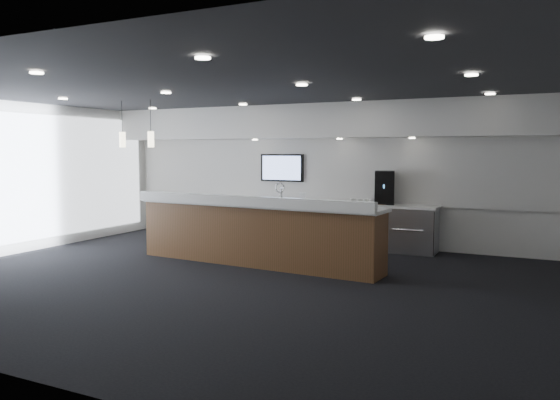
% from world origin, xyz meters
% --- Properties ---
extents(ground, '(10.00, 10.00, 0.00)m').
position_xyz_m(ground, '(0.00, 0.00, 0.00)').
color(ground, black).
rests_on(ground, ground).
extents(ceiling, '(10.00, 8.00, 0.02)m').
position_xyz_m(ceiling, '(0.00, 0.00, 3.00)').
color(ceiling, black).
rests_on(ceiling, back_wall).
extents(back_wall, '(10.00, 0.02, 3.00)m').
position_xyz_m(back_wall, '(0.00, 4.00, 1.50)').
color(back_wall, silver).
rests_on(back_wall, ground).
extents(left_wall, '(0.02, 8.00, 3.00)m').
position_xyz_m(left_wall, '(-5.00, 0.00, 1.50)').
color(left_wall, silver).
rests_on(left_wall, ground).
extents(soffit_bulkhead, '(10.00, 0.90, 0.70)m').
position_xyz_m(soffit_bulkhead, '(0.00, 3.55, 2.65)').
color(soffit_bulkhead, silver).
rests_on(soffit_bulkhead, back_wall).
extents(alcove_panel, '(9.80, 0.06, 1.40)m').
position_xyz_m(alcove_panel, '(0.00, 3.97, 1.60)').
color(alcove_panel, silver).
rests_on(alcove_panel, back_wall).
extents(window_blinds_wall, '(0.04, 7.36, 2.55)m').
position_xyz_m(window_blinds_wall, '(-4.96, 0.00, 1.50)').
color(window_blinds_wall, silver).
rests_on(window_blinds_wall, left_wall).
extents(back_credenza, '(5.06, 0.66, 0.95)m').
position_xyz_m(back_credenza, '(-0.00, 3.64, 0.48)').
color(back_credenza, '#9FA1A7').
rests_on(back_credenza, ground).
extents(wall_tv, '(1.05, 0.08, 0.62)m').
position_xyz_m(wall_tv, '(-1.00, 3.91, 1.65)').
color(wall_tv, black).
rests_on(wall_tv, back_wall).
extents(pendant_left, '(0.12, 0.12, 0.30)m').
position_xyz_m(pendant_left, '(-2.40, 0.80, 2.25)').
color(pendant_left, '#FFF3C6').
rests_on(pendant_left, ceiling).
extents(pendant_right, '(0.12, 0.12, 0.30)m').
position_xyz_m(pendant_right, '(-3.10, 0.80, 2.25)').
color(pendant_right, '#FFF3C6').
rests_on(pendant_right, ceiling).
extents(ceiling_can_lights, '(7.00, 5.00, 0.02)m').
position_xyz_m(ceiling_can_lights, '(0.00, 0.00, 2.97)').
color(ceiling_can_lights, white).
rests_on(ceiling_can_lights, ceiling).
extents(service_counter, '(4.79, 1.12, 1.49)m').
position_xyz_m(service_counter, '(-0.24, 1.26, 0.58)').
color(service_counter, '#54371C').
rests_on(service_counter, ground).
extents(coffee_machine, '(0.48, 0.56, 0.68)m').
position_xyz_m(coffee_machine, '(1.44, 3.66, 1.29)').
color(coffee_machine, black).
rests_on(coffee_machine, back_credenza).
extents(info_sign_left, '(0.14, 0.03, 0.19)m').
position_xyz_m(info_sign_left, '(-0.32, 3.53, 1.05)').
color(info_sign_left, silver).
rests_on(info_sign_left, back_credenza).
extents(info_sign_right, '(0.18, 0.07, 0.24)m').
position_xyz_m(info_sign_right, '(1.33, 3.56, 1.07)').
color(info_sign_right, silver).
rests_on(info_sign_right, back_credenza).
extents(cup_0, '(0.10, 0.10, 0.10)m').
position_xyz_m(cup_0, '(1.21, 3.56, 1.00)').
color(cup_0, white).
rests_on(cup_0, back_credenza).
extents(cup_1, '(0.15, 0.15, 0.10)m').
position_xyz_m(cup_1, '(1.07, 3.56, 1.00)').
color(cup_1, white).
rests_on(cup_1, back_credenza).
extents(cup_2, '(0.13, 0.13, 0.10)m').
position_xyz_m(cup_2, '(0.93, 3.56, 1.00)').
color(cup_2, white).
rests_on(cup_2, back_credenza).
extents(cup_3, '(0.14, 0.14, 0.10)m').
position_xyz_m(cup_3, '(0.79, 3.56, 1.00)').
color(cup_3, white).
rests_on(cup_3, back_credenza).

